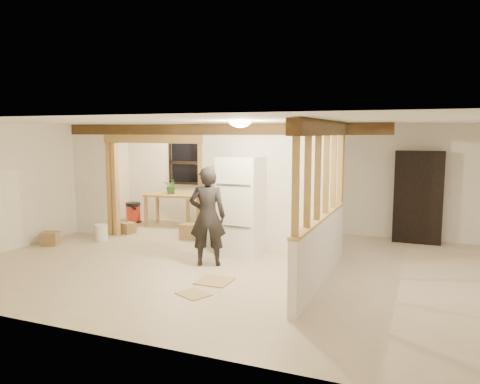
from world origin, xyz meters
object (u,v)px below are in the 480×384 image
at_px(work_table, 172,210).
at_px(shop_vac, 133,212).
at_px(bookshelf, 418,197).
at_px(refrigerator, 241,206).
at_px(woman, 208,216).

xyz_separation_m(work_table, shop_vac, (-1.17, 0.02, -0.14)).
bearing_deg(bookshelf, work_table, -175.67).
relative_size(refrigerator, woman, 1.08).
xyz_separation_m(woman, bookshelf, (3.34, 3.21, 0.10)).
relative_size(refrigerator, bookshelf, 0.96).
bearing_deg(shop_vac, refrigerator, -26.11).
xyz_separation_m(work_table, bookshelf, (5.68, 0.43, 0.56)).
xyz_separation_m(woman, shop_vac, (-3.51, 2.80, -0.60)).
distance_m(refrigerator, bookshelf, 3.83).
bearing_deg(work_table, refrigerator, -43.91).
height_order(woman, work_table, woman).
height_order(refrigerator, shop_vac, refrigerator).
bearing_deg(woman, refrigerator, -127.02).
height_order(work_table, bookshelf, bookshelf).
xyz_separation_m(woman, work_table, (-2.34, 2.78, -0.46)).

